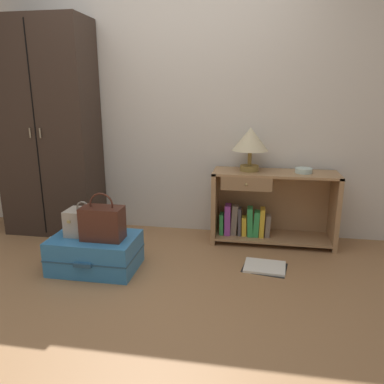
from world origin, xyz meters
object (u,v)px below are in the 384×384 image
Objects in this scene: train_case at (84,222)px; handbag at (102,223)px; bottle at (53,249)px; bookshelf at (267,208)px; table_lamp at (250,141)px; open_book_on_floor at (265,267)px; bowl at (304,171)px; wardrobe at (49,130)px; suitcase_large at (96,253)px.

train_case is 0.20m from handbag.
train_case is 1.35× the size of bottle.
table_lamp is (-0.18, -0.00, 0.62)m from bookshelf.
bottle is (-1.77, -0.73, -0.23)m from bookshelf.
table_lamp is 1.03× the size of open_book_on_floor.
bookshelf reaches higher than open_book_on_floor.
bowl is at bearing 24.00° from train_case.
bowl reaches higher than open_book_on_floor.
open_book_on_floor is (1.75, 0.15, -0.09)m from bottle.
wardrobe reaches higher than train_case.
wardrobe reaches higher than handbag.
table_lamp reaches higher than bowl.
bowl is 1.93m from train_case.
table_lamp reaches higher than handbag.
bookshelf is (2.11, 0.05, -0.69)m from wardrobe.
wardrobe is at bearing 131.71° from train_case.
handbag is (0.18, -0.06, 0.03)m from train_case.
suitcase_large is (-1.17, -0.81, -0.81)m from table_lamp.
bookshelf is at bearing 0.59° from table_lamp.
train_case is at bearing 161.10° from handbag.
bookshelf is at bearing 28.70° from train_case.
table_lamp is at bearing 34.77° from suitcase_large.
handbag is (0.09, -0.04, 0.27)m from suitcase_large.
wardrobe is 1.18m from train_case.
table_lamp is at bearing 1.36° from wardrobe.
train_case is (-1.44, -0.79, 0.05)m from bookshelf.
handbag is at bearing -13.72° from bottle.
train_case is 0.73× the size of open_book_on_floor.
train_case reaches higher than suitcase_large.
suitcase_large is at bearing -145.23° from table_lamp.
handbag is at bearing -145.91° from bookshelf.
bottle is (-2.07, -0.71, -0.60)m from bowl.
table_lamp is 1.91× the size of bottle.
handbag is at bearing -21.81° from suitcase_large.
table_lamp is 0.54m from bowl.
bottle is (-1.59, -0.73, -0.85)m from table_lamp.
bookshelf is 7.41× the size of bowl.
bottle is at bearing -160.96° from bowl.
suitcase_large is 2.43× the size of train_case.
train_case is 1.49m from open_book_on_floor.
suitcase_large is at bearing -170.00° from open_book_on_floor.
bookshelf is at bearing 34.09° from handbag.
train_case is at bearing 164.15° from suitcase_large.
table_lamp is 0.58× the size of suitcase_large.
suitcase_large is 1.36m from open_book_on_floor.
bottle is at bearing -63.77° from wardrobe.
table_lamp is 1.59m from train_case.
bowl reaches higher than train_case.
handbag reaches higher than bottle.
bowl is 1.79m from handbag.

